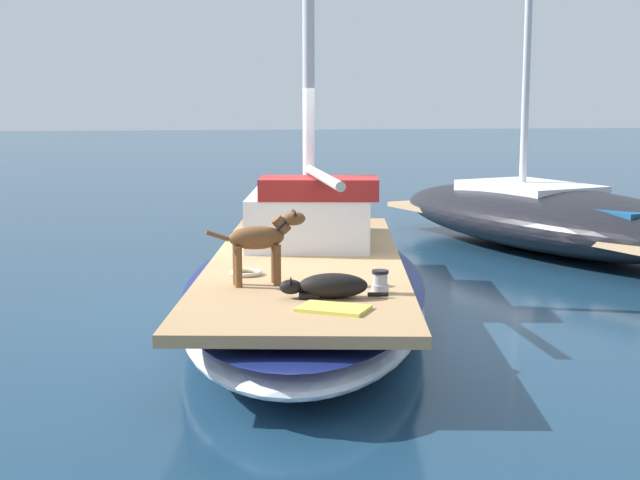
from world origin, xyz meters
TOP-DOWN VIEW (x-y plane):
  - ground_plane at (0.00, 0.00)m, footprint 120.00×120.00m
  - sailboat_main at (0.00, 0.00)m, footprint 3.68×7.55m
  - cabin_house at (0.20, 1.10)m, footprint 1.75×2.43m
  - dog_black at (-0.08, -2.04)m, footprint 0.95×0.34m
  - dog_brown at (-0.61, -1.37)m, footprint 0.94×0.26m
  - deck_winch at (0.40, -1.92)m, footprint 0.16×0.16m
  - coiled_rope at (-0.72, -0.89)m, footprint 0.32×0.32m
  - deck_towel at (-0.11, -2.50)m, footprint 0.66×0.59m
  - moored_boat_starboard_side at (4.47, 3.95)m, footprint 4.86×7.59m

SIDE VIEW (x-z plane):
  - ground_plane at x=0.00m, z-range 0.00..0.00m
  - sailboat_main at x=0.00m, z-range 0.01..0.67m
  - moored_boat_starboard_side at x=4.47m, z-range -3.59..4.66m
  - deck_towel at x=-0.11m, z-range 0.66..0.69m
  - coiled_rope at x=-0.72m, z-range 0.66..0.70m
  - deck_winch at x=0.40m, z-range 0.65..0.86m
  - dog_black at x=-0.08m, z-range 0.66..0.88m
  - cabin_house at x=0.20m, z-range 0.59..1.43m
  - dog_brown at x=-0.61m, z-range 0.73..1.43m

